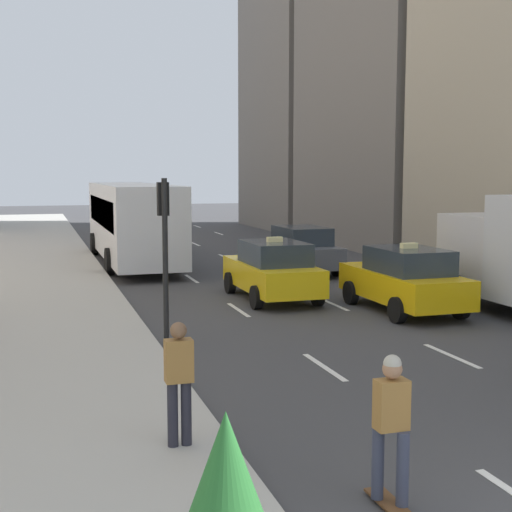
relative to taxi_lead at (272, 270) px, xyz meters
name	(u,v)px	position (x,y,z in m)	size (l,w,h in m)	color
lane_markings	(244,265)	(1.40, 7.74, -0.87)	(5.72, 56.00, 0.01)	white
taxi_lead	(272,270)	(0.00, 0.00, 0.00)	(2.02, 4.40, 1.87)	yellow
taxi_second	(404,279)	(2.80, -2.77, 0.00)	(2.02, 4.40, 1.87)	yellow
taxi_third	(142,217)	(0.00, 26.26, 0.00)	(2.02, 4.40, 1.87)	yellow
sedan_silver_behind	(300,249)	(2.80, 5.11, 0.00)	(2.02, 4.66, 1.73)	#565B66
city_bus	(131,220)	(-2.81, 9.78, 0.91)	(2.80, 11.61, 3.25)	silver
skateboarder	(391,424)	(-2.95, -12.81, 0.08)	(0.36, 0.80, 1.75)	brown
pedestrian_near_curb	(179,377)	(-4.90, -10.69, 0.19)	(0.36, 0.22, 1.65)	#23232D
traffic_light_pole	(164,233)	(-3.95, -4.37, 1.53)	(0.24, 0.42, 3.60)	black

